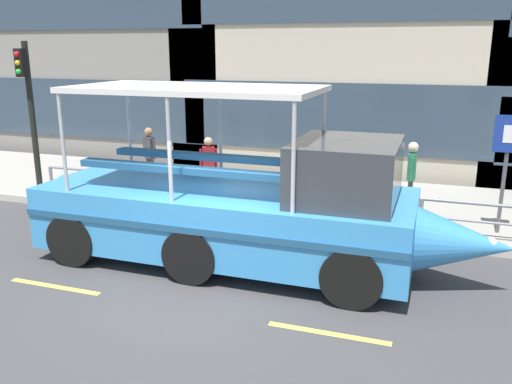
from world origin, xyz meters
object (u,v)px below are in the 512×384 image
at_px(duck_tour_boat, 249,210).
at_px(pedestrian_near_stern, 150,151).
at_px(pedestrian_mid_left, 306,166).
at_px(pedestrian_mid_right, 209,162).
at_px(parking_sign, 507,154).
at_px(pedestrian_near_bow, 411,171).
at_px(traffic_light_pole, 29,102).

distance_m(duck_tour_boat, pedestrian_near_stern, 5.85).
xyz_separation_m(pedestrian_mid_left, pedestrian_mid_right, (-2.45, -0.51, 0.03)).
distance_m(parking_sign, pedestrian_near_bow, 2.12).
height_order(duck_tour_boat, pedestrian_mid_right, duck_tour_boat).
bearing_deg(traffic_light_pole, duck_tour_boat, -20.09).
relative_size(duck_tour_boat, pedestrian_mid_left, 5.60).
xyz_separation_m(parking_sign, pedestrian_near_bow, (-1.88, 0.71, -0.65)).
bearing_deg(pedestrian_near_stern, duck_tour_boat, -41.91).
relative_size(pedestrian_mid_right, pedestrian_near_stern, 0.96).
height_order(duck_tour_boat, pedestrian_mid_left, duck_tour_boat).
distance_m(duck_tour_boat, pedestrian_near_bow, 4.51).
bearing_deg(pedestrian_near_stern, pedestrian_mid_right, -15.30).
bearing_deg(pedestrian_near_stern, parking_sign, -6.44).
xyz_separation_m(duck_tour_boat, pedestrian_near_stern, (-4.35, 3.91, 0.12)).
height_order(traffic_light_pole, pedestrian_near_bow, traffic_light_pole).
bearing_deg(parking_sign, pedestrian_mid_left, 167.82).
bearing_deg(pedestrian_mid_right, pedestrian_mid_left, 11.80).
distance_m(pedestrian_near_bow, pedestrian_near_stern, 7.07).
xyz_separation_m(parking_sign, pedestrian_near_stern, (-8.95, 1.01, -0.68)).
height_order(parking_sign, pedestrian_mid_right, parking_sign).
bearing_deg(pedestrian_mid_right, pedestrian_near_bow, 2.93).
bearing_deg(parking_sign, pedestrian_near_bow, 159.44).
relative_size(pedestrian_mid_left, pedestrian_mid_right, 0.96).
xyz_separation_m(traffic_light_pole, parking_sign, (11.79, 0.27, -0.72)).
relative_size(traffic_light_pole, parking_sign, 1.59).
distance_m(traffic_light_pole, pedestrian_mid_left, 7.58).
bearing_deg(pedestrian_near_bow, pedestrian_mid_right, -177.07).
bearing_deg(pedestrian_mid_left, parking_sign, -12.18).
bearing_deg(pedestrian_near_bow, traffic_light_pole, -174.40).
xyz_separation_m(traffic_light_pole, pedestrian_mid_right, (4.89, 0.71, -1.45)).
height_order(parking_sign, pedestrian_near_bow, parking_sign).
bearing_deg(duck_tour_boat, pedestrian_near_stern, 138.09).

